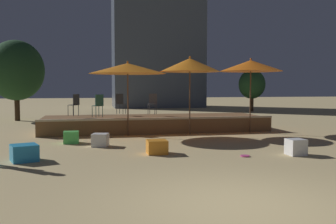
{
  "coord_description": "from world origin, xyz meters",
  "views": [
    {
      "loc": [
        -2.27,
        -5.38,
        1.85
      ],
      "look_at": [
        0.0,
        5.53,
        1.11
      ],
      "focal_mm": 40.0,
      "sensor_mm": 36.0,
      "label": 1
    }
  ],
  "objects_px": {
    "cube_seat_4": "(296,147)",
    "bistro_chair_1": "(75,103)",
    "cube_seat_3": "(100,140)",
    "bistro_chair_0": "(120,102)",
    "bistro_chair_2": "(98,103)",
    "patio_umbrella_1": "(251,66)",
    "cube_seat_2": "(157,147)",
    "patio_umbrella_2": "(190,65)",
    "background_tree_1": "(16,70)",
    "cube_seat_0": "(24,153)",
    "bistro_chair_3": "(153,102)",
    "cube_seat_1": "(71,137)",
    "patio_umbrella_0": "(128,68)",
    "frisbee_disc": "(245,156)",
    "background_tree_0": "(252,84)"
  },
  "relations": [
    {
      "from": "patio_umbrella_2",
      "to": "frisbee_disc",
      "type": "height_order",
      "value": "patio_umbrella_2"
    },
    {
      "from": "bistro_chair_0",
      "to": "background_tree_1",
      "type": "relative_size",
      "value": 0.2
    },
    {
      "from": "cube_seat_1",
      "to": "cube_seat_4",
      "type": "distance_m",
      "value": 7.02
    },
    {
      "from": "patio_umbrella_2",
      "to": "cube_seat_2",
      "type": "relative_size",
      "value": 5.57
    },
    {
      "from": "patio_umbrella_2",
      "to": "bistro_chair_2",
      "type": "relative_size",
      "value": 3.39
    },
    {
      "from": "cube_seat_4",
      "to": "bistro_chair_1",
      "type": "distance_m",
      "value": 9.17
    },
    {
      "from": "patio_umbrella_0",
      "to": "patio_umbrella_2",
      "type": "relative_size",
      "value": 0.96
    },
    {
      "from": "patio_umbrella_1",
      "to": "cube_seat_2",
      "type": "distance_m",
      "value": 6.6
    },
    {
      "from": "bistro_chair_1",
      "to": "frisbee_disc",
      "type": "distance_m",
      "value": 8.25
    },
    {
      "from": "cube_seat_2",
      "to": "background_tree_1",
      "type": "height_order",
      "value": "background_tree_1"
    },
    {
      "from": "cube_seat_0",
      "to": "cube_seat_1",
      "type": "bearing_deg",
      "value": 70.62
    },
    {
      "from": "cube_seat_2",
      "to": "cube_seat_4",
      "type": "bearing_deg",
      "value": -14.75
    },
    {
      "from": "cube_seat_3",
      "to": "bistro_chair_3",
      "type": "distance_m",
      "value": 5.26
    },
    {
      "from": "bistro_chair_1",
      "to": "frisbee_disc",
      "type": "bearing_deg",
      "value": 74.75
    },
    {
      "from": "cube_seat_2",
      "to": "bistro_chair_2",
      "type": "distance_m",
      "value": 5.25
    },
    {
      "from": "bistro_chair_3",
      "to": "bistro_chair_2",
      "type": "bearing_deg",
      "value": -129.16
    },
    {
      "from": "frisbee_disc",
      "to": "background_tree_1",
      "type": "relative_size",
      "value": 0.06
    },
    {
      "from": "patio_umbrella_0",
      "to": "cube_seat_4",
      "type": "distance_m",
      "value": 6.86
    },
    {
      "from": "patio_umbrella_2",
      "to": "bistro_chair_2",
      "type": "bearing_deg",
      "value": 163.76
    },
    {
      "from": "cube_seat_3",
      "to": "frisbee_disc",
      "type": "distance_m",
      "value": 4.52
    },
    {
      "from": "patio_umbrella_2",
      "to": "frisbee_disc",
      "type": "bearing_deg",
      "value": -87.24
    },
    {
      "from": "bistro_chair_0",
      "to": "bistro_chair_1",
      "type": "bearing_deg",
      "value": 48.98
    },
    {
      "from": "cube_seat_1",
      "to": "bistro_chair_3",
      "type": "xyz_separation_m",
      "value": [
        3.34,
        3.7,
        1.01
      ]
    },
    {
      "from": "patio_umbrella_1",
      "to": "cube_seat_2",
      "type": "bearing_deg",
      "value": -138.57
    },
    {
      "from": "cube_seat_3",
      "to": "bistro_chair_0",
      "type": "distance_m",
      "value": 5.08
    },
    {
      "from": "bistro_chair_0",
      "to": "background_tree_0",
      "type": "xyz_separation_m",
      "value": [
        10.76,
        9.94,
        0.86
      ]
    },
    {
      "from": "bistro_chair_1",
      "to": "cube_seat_3",
      "type": "bearing_deg",
      "value": 52.41
    },
    {
      "from": "patio_umbrella_0",
      "to": "cube_seat_1",
      "type": "distance_m",
      "value": 3.47
    },
    {
      "from": "cube_seat_0",
      "to": "bistro_chair_1",
      "type": "bearing_deg",
      "value": 80.72
    },
    {
      "from": "cube_seat_2",
      "to": "bistro_chair_1",
      "type": "relative_size",
      "value": 0.61
    },
    {
      "from": "patio_umbrella_1",
      "to": "frisbee_disc",
      "type": "relative_size",
      "value": 11.97
    },
    {
      "from": "bistro_chair_0",
      "to": "bistro_chair_3",
      "type": "xyz_separation_m",
      "value": [
        1.4,
        -0.31,
        0.0
      ]
    },
    {
      "from": "cube_seat_4",
      "to": "bistro_chair_2",
      "type": "distance_m",
      "value": 7.9
    },
    {
      "from": "bistro_chair_1",
      "to": "background_tree_0",
      "type": "bearing_deg",
      "value": 169.99
    },
    {
      "from": "frisbee_disc",
      "to": "background_tree_0",
      "type": "bearing_deg",
      "value": 65.15
    },
    {
      "from": "patio_umbrella_0",
      "to": "bistro_chair_2",
      "type": "relative_size",
      "value": 3.25
    },
    {
      "from": "cube_seat_3",
      "to": "cube_seat_4",
      "type": "distance_m",
      "value": 5.81
    },
    {
      "from": "cube_seat_0",
      "to": "cube_seat_4",
      "type": "xyz_separation_m",
      "value": [
        7.11,
        -0.62,
        0.01
      ]
    },
    {
      "from": "patio_umbrella_1",
      "to": "patio_umbrella_2",
      "type": "height_order",
      "value": "patio_umbrella_2"
    },
    {
      "from": "cube_seat_4",
      "to": "bistro_chair_2",
      "type": "height_order",
      "value": "bistro_chair_2"
    },
    {
      "from": "bistro_chair_1",
      "to": "cube_seat_2",
      "type": "bearing_deg",
      "value": 62.7
    },
    {
      "from": "patio_umbrella_2",
      "to": "background_tree_1",
      "type": "height_order",
      "value": "background_tree_1"
    },
    {
      "from": "cube_seat_0",
      "to": "bistro_chair_3",
      "type": "relative_size",
      "value": 0.87
    },
    {
      "from": "bistro_chair_0",
      "to": "patio_umbrella_2",
      "type": "bearing_deg",
      "value": 162.81
    },
    {
      "from": "cube_seat_0",
      "to": "cube_seat_1",
      "type": "xyz_separation_m",
      "value": [
        1.0,
        2.85,
        -0.01
      ]
    },
    {
      "from": "cube_seat_2",
      "to": "background_tree_0",
      "type": "distance_m",
      "value": 19.48
    },
    {
      "from": "patio_umbrella_0",
      "to": "bistro_chair_1",
      "type": "bearing_deg",
      "value": 138.76
    },
    {
      "from": "cube_seat_3",
      "to": "bistro_chair_3",
      "type": "height_order",
      "value": "bistro_chair_3"
    },
    {
      "from": "cube_seat_2",
      "to": "bistro_chair_0",
      "type": "height_order",
      "value": "bistro_chair_0"
    },
    {
      "from": "bistro_chair_0",
      "to": "background_tree_1",
      "type": "bearing_deg",
      "value": -15.58
    }
  ]
}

